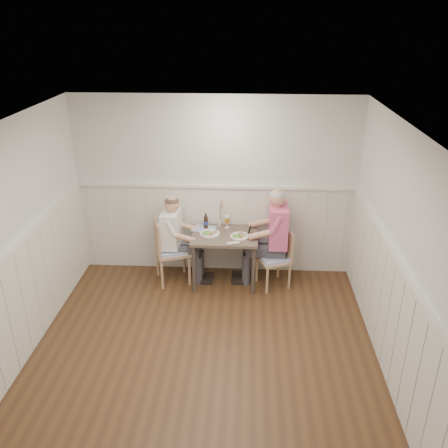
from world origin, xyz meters
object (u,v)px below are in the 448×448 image
at_px(chair_right, 277,256).
at_px(chair_left, 168,248).
at_px(diner_cream, 175,245).
at_px(dining_table, 225,241).
at_px(beer_bottle, 206,222).
at_px(man_in_pink, 274,244).
at_px(grass_vase, 219,214).

bearing_deg(chair_right, chair_left, 179.10).
distance_m(chair_left, diner_cream, 0.11).
height_order(dining_table, beer_bottle, beer_bottle).
height_order(chair_right, chair_left, chair_left).
distance_m(chair_left, man_in_pink, 1.50).
distance_m(dining_table, beer_bottle, 0.40).
relative_size(chair_left, beer_bottle, 4.21).
xyz_separation_m(chair_left, man_in_pink, (1.49, 0.07, 0.08)).
bearing_deg(diner_cream, dining_table, -2.89).
xyz_separation_m(man_in_pink, beer_bottle, (-0.97, 0.15, 0.25)).
xyz_separation_m(dining_table, grass_vase, (-0.09, 0.29, 0.29)).
bearing_deg(chair_right, beer_bottle, 166.74).
xyz_separation_m(dining_table, chair_left, (-0.80, -0.02, -0.12)).
relative_size(beer_bottle, grass_vase, 0.55).
bearing_deg(diner_cream, grass_vase, 22.39).
bearing_deg(diner_cream, beer_bottle, 20.20).
distance_m(beer_bottle, grass_vase, 0.23).
xyz_separation_m(dining_table, chair_right, (0.73, -0.04, -0.19)).
bearing_deg(grass_vase, chair_right, -22.07).
bearing_deg(beer_bottle, grass_vase, 27.17).
relative_size(chair_right, beer_bottle, 3.71).
bearing_deg(man_in_pink, chair_right, -65.01).
distance_m(diner_cream, beer_bottle, 0.55).
bearing_deg(grass_vase, man_in_pink, -17.33).
bearing_deg(man_in_pink, chair_left, -177.45).
bearing_deg(dining_table, beer_bottle, 145.17).
bearing_deg(chair_left, man_in_pink, 2.55).
xyz_separation_m(man_in_pink, grass_vase, (-0.79, 0.25, 0.33)).
bearing_deg(diner_cream, chair_right, -3.15).
relative_size(dining_table, chair_right, 1.07).
bearing_deg(beer_bottle, chair_right, -13.26).
height_order(chair_left, diner_cream, diner_cream).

